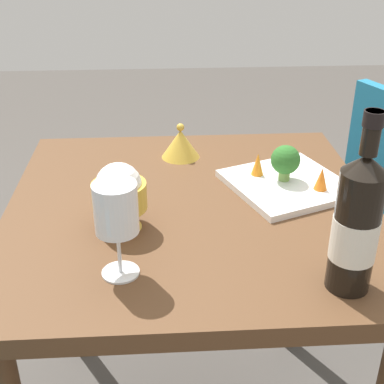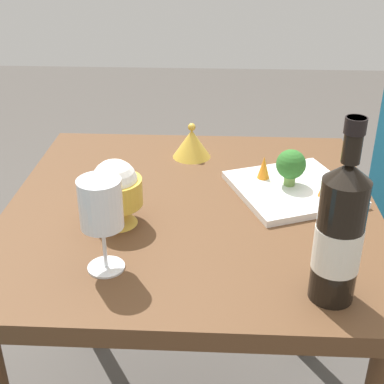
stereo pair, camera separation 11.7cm
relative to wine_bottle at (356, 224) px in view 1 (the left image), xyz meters
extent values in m
cube|color=brown|center=(-0.25, 0.31, -0.14)|extent=(0.82, 0.82, 0.04)
cylinder|color=brown|center=(-0.60, 0.66, -0.52)|extent=(0.05, 0.05, 0.71)
cylinder|color=brown|center=(0.10, 0.66, -0.52)|extent=(0.05, 0.05, 0.71)
cylinder|color=black|center=(0.35, 0.88, -0.66)|extent=(0.03, 0.03, 0.43)
cylinder|color=black|center=(0.00, 0.00, -0.02)|extent=(0.07, 0.07, 0.22)
cone|color=black|center=(0.00, 0.00, 0.11)|extent=(0.07, 0.07, 0.03)
cylinder|color=black|center=(0.00, 0.00, 0.16)|extent=(0.03, 0.03, 0.07)
cylinder|color=black|center=(0.00, 0.00, 0.18)|extent=(0.03, 0.03, 0.02)
cylinder|color=silver|center=(0.00, 0.00, -0.03)|extent=(0.08, 0.08, 0.08)
cylinder|color=white|center=(-0.39, 0.06, -0.12)|extent=(0.07, 0.07, 0.00)
cylinder|color=white|center=(-0.39, 0.06, -0.08)|extent=(0.01, 0.01, 0.08)
cylinder|color=white|center=(-0.39, 0.06, 0.01)|extent=(0.08, 0.08, 0.09)
cone|color=gold|center=(-0.40, 0.22, -0.10)|extent=(0.08, 0.08, 0.04)
cylinder|color=gold|center=(-0.40, 0.22, -0.05)|extent=(0.11, 0.11, 0.05)
sphere|color=white|center=(-0.40, 0.22, -0.03)|extent=(0.09, 0.09, 0.09)
cone|color=gold|center=(-0.26, 0.57, -0.09)|extent=(0.10, 0.10, 0.07)
sphere|color=gold|center=(-0.26, 0.57, -0.04)|extent=(0.02, 0.02, 0.02)
cube|color=white|center=(-0.02, 0.38, -0.12)|extent=(0.32, 0.32, 0.02)
cylinder|color=#729E4C|center=(-0.03, 0.38, -0.09)|extent=(0.03, 0.03, 0.03)
sphere|color=#2D6B28|center=(-0.03, 0.38, -0.06)|extent=(0.07, 0.07, 0.07)
cone|color=orange|center=(-0.09, 0.42, -0.08)|extent=(0.03, 0.03, 0.05)
cone|color=orange|center=(0.04, 0.33, -0.08)|extent=(0.03, 0.03, 0.05)
camera|label=1|loc=(-0.31, -0.73, 0.45)|focal=50.14mm
camera|label=2|loc=(-0.20, -0.73, 0.45)|focal=50.14mm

